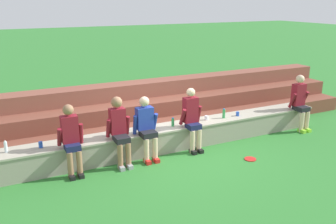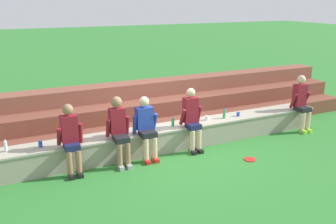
% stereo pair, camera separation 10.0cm
% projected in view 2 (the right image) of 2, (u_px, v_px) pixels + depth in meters
% --- Properties ---
extents(ground_plane, '(80.00, 80.00, 0.00)m').
position_uv_depth(ground_plane, '(173.00, 153.00, 8.26)').
color(ground_plane, '#2D752D').
extents(stone_seating_wall, '(8.32, 0.61, 0.54)m').
position_uv_depth(stone_seating_wall, '(168.00, 137.00, 8.42)').
color(stone_seating_wall, gray).
rests_on(stone_seating_wall, ground).
extents(brick_bleachers, '(12.16, 1.79, 1.18)m').
position_uv_depth(brick_bleachers, '(142.00, 112.00, 9.72)').
color(brick_bleachers, brown).
rests_on(brick_bleachers, ground).
extents(person_far_left, '(0.50, 0.50, 1.40)m').
position_uv_depth(person_far_left, '(71.00, 138.00, 7.09)').
color(person_far_left, '#996B4C').
rests_on(person_far_left, ground).
extents(person_left_of_center, '(0.50, 0.61, 1.42)m').
position_uv_depth(person_left_of_center, '(119.00, 129.00, 7.52)').
color(person_left_of_center, '#996B4C').
rests_on(person_left_of_center, ground).
extents(person_center, '(0.54, 0.56, 1.36)m').
position_uv_depth(person_center, '(146.00, 126.00, 7.79)').
color(person_center, beige).
rests_on(person_center, ground).
extents(person_right_of_center, '(0.50, 0.51, 1.43)m').
position_uv_depth(person_right_of_center, '(192.00, 118.00, 8.23)').
color(person_right_of_center, beige).
rests_on(person_right_of_center, ground).
extents(person_far_right, '(0.51, 0.55, 1.44)m').
position_uv_depth(person_far_right, '(301.00, 101.00, 9.52)').
color(person_far_right, beige).
rests_on(person_far_right, ground).
extents(water_bottle_mid_left, '(0.06, 0.06, 0.23)m').
position_uv_depth(water_bottle_mid_left, '(6.00, 146.00, 6.95)').
color(water_bottle_mid_left, silver).
rests_on(water_bottle_mid_left, stone_seating_wall).
extents(water_bottle_near_left, '(0.06, 0.06, 0.21)m').
position_uv_depth(water_bottle_near_left, '(173.00, 122.00, 8.35)').
color(water_bottle_near_left, green).
rests_on(water_bottle_near_left, stone_seating_wall).
extents(water_bottle_near_right, '(0.07, 0.07, 0.24)m').
position_uv_depth(water_bottle_near_right, '(224.00, 114.00, 8.90)').
color(water_bottle_near_right, green).
rests_on(water_bottle_near_right, stone_seating_wall).
extents(plastic_cup_left_end, '(0.08, 0.08, 0.12)m').
position_uv_depth(plastic_cup_left_end, '(40.00, 144.00, 7.18)').
color(plastic_cup_left_end, blue).
rests_on(plastic_cup_left_end, stone_seating_wall).
extents(plastic_cup_middle, '(0.08, 0.08, 0.10)m').
position_uv_depth(plastic_cup_middle, '(238.00, 114.00, 9.08)').
color(plastic_cup_middle, blue).
rests_on(plastic_cup_middle, stone_seating_wall).
extents(plastic_cup_right_end, '(0.09, 0.09, 0.10)m').
position_uv_depth(plastic_cup_right_end, '(207.00, 118.00, 8.78)').
color(plastic_cup_right_end, white).
rests_on(plastic_cup_right_end, stone_seating_wall).
extents(frisbee, '(0.25, 0.25, 0.02)m').
position_uv_depth(frisbee, '(250.00, 159.00, 7.90)').
color(frisbee, red).
rests_on(frisbee, ground).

